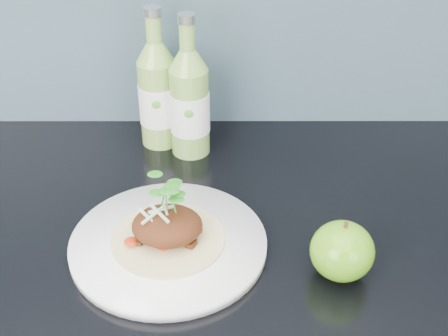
{
  "coord_description": "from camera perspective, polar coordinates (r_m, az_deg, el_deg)",
  "views": [
    {
      "loc": [
        0.04,
        0.92,
        1.5
      ],
      "look_at": [
        0.04,
        1.67,
        1.0
      ],
      "focal_mm": 50.0,
      "sensor_mm": 36.0,
      "label": 1
    }
  ],
  "objects": [
    {
      "name": "green_apple",
      "position": [
        0.86,
        10.75,
        -7.47
      ],
      "size": [
        0.11,
        0.11,
        0.09
      ],
      "rotation": [
        0.0,
        0.0,
        -0.29
      ],
      "color": "#4F840E",
      "rests_on": "kitchen_counter"
    },
    {
      "name": "pork_taco",
      "position": [
        0.88,
        -5.22,
        -5.15
      ],
      "size": [
        0.16,
        0.16,
        0.1
      ],
      "color": "tan",
      "rests_on": "dinner_plate"
    },
    {
      "name": "dinner_plate",
      "position": [
        0.91,
        -5.1,
        -6.97
      ],
      "size": [
        0.29,
        0.29,
        0.02
      ],
      "color": "white",
      "rests_on": "kitchen_counter"
    },
    {
      "name": "cider_bottle_left",
      "position": [
        1.11,
        -6.06,
        6.73
      ],
      "size": [
        0.08,
        0.08,
        0.25
      ],
      "rotation": [
        0.0,
        0.0,
        0.18
      ],
      "color": "#7FAD48",
      "rests_on": "kitchen_counter"
    },
    {
      "name": "cider_bottle_right",
      "position": [
        1.07,
        -3.17,
        5.98
      ],
      "size": [
        0.08,
        0.08,
        0.25
      ],
      "rotation": [
        0.0,
        0.0,
        0.21
      ],
      "color": "#76A645",
      "rests_on": "kitchen_counter"
    }
  ]
}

